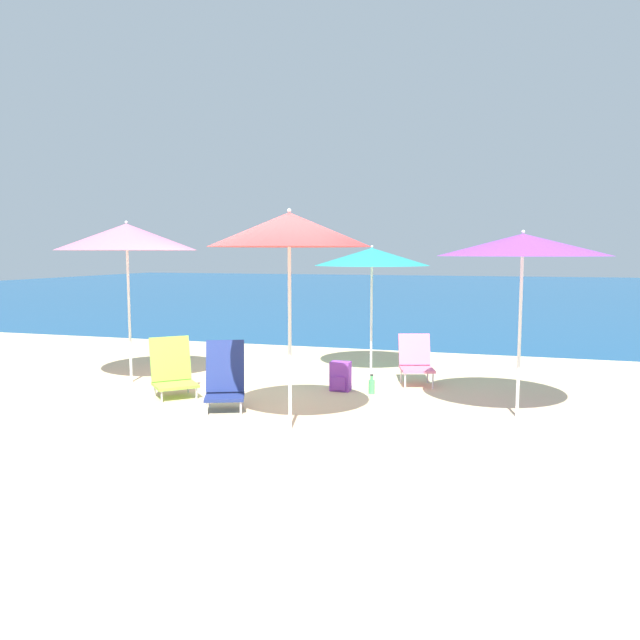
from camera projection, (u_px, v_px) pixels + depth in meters
ground_plane at (254, 414)px, 7.21m from camera, size 60.00×60.00×0.00m
sea_water at (452, 290)px, 31.14m from camera, size 60.00×40.00×0.01m
beach_umbrella_teal at (372, 257)px, 9.61m from camera, size 1.78×1.78×1.98m
beach_umbrella_red at (289, 230)px, 6.39m from camera, size 1.69×1.69×2.31m
beach_umbrella_pink at (127, 237)px, 8.79m from camera, size 1.96×1.96×2.31m
beach_umbrella_purple at (523, 245)px, 6.89m from camera, size 1.89×1.89×2.11m
beach_chair_navy at (225, 379)px, 7.45m from camera, size 0.63×0.67×0.81m
beach_chair_pink at (416, 360)px, 8.83m from camera, size 0.60×0.68×0.70m
beach_chair_lime at (173, 371)px, 8.14m from camera, size 0.76×0.76×0.76m
backpack_purple at (340, 376)px, 8.44m from camera, size 0.27×0.21×0.40m
backpack_pink at (222, 375)px, 8.74m from camera, size 0.32×0.20×0.31m
water_bottle at (372, 386)px, 8.25m from camera, size 0.08×0.08×0.26m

